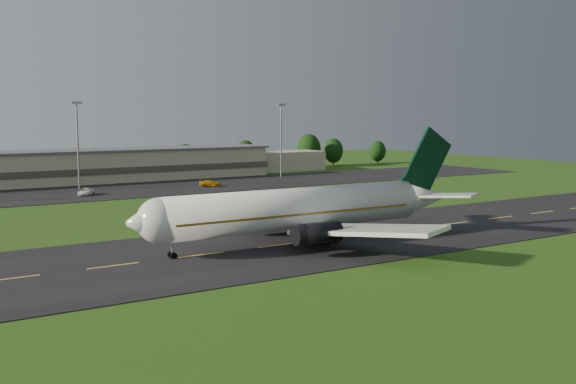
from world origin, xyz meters
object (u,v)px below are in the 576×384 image
airliner (301,209)px  terminal (69,167)px  light_mast_centre (77,135)px  service_vehicle_c (86,192)px  service_vehicle_d (210,183)px  light_mast_east (281,131)px

airliner → terminal: (-8.28, 96.20, -0.67)m
light_mast_centre → service_vehicle_c: size_ratio=3.82×
service_vehicle_c → service_vehicle_d: 29.92m
light_mast_centre → light_mast_east: size_ratio=1.00×
airliner → service_vehicle_c: 68.86m
light_mast_centre → light_mast_east: 55.00m
light_mast_east → service_vehicle_d: light_mast_east is taller
light_mast_east → service_vehicle_d: (-26.74, -11.11, -11.89)m
light_mast_centre → service_vehicle_c: light_mast_centre is taller
airliner → light_mast_east: (45.31, 80.02, 8.08)m
service_vehicle_d → service_vehicle_c: bearing=118.4°
terminal → airliner: bearing=-85.1°
service_vehicle_c → service_vehicle_d: (29.90, 1.09, 0.01)m
airliner → service_vehicle_d: bearing=76.0°
airliner → service_vehicle_d: airliner is taller
light_mast_centre → terminal: bearing=85.0°
light_mast_east → service_vehicle_c: (-56.64, -12.20, -11.90)m
light_mast_centre → service_vehicle_d: bearing=-21.5°
airliner → light_mast_centre: 81.00m
airliner → service_vehicle_c: size_ratio=9.63×
light_mast_east → service_vehicle_c: 59.15m
light_mast_east → service_vehicle_c: bearing=-167.8°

